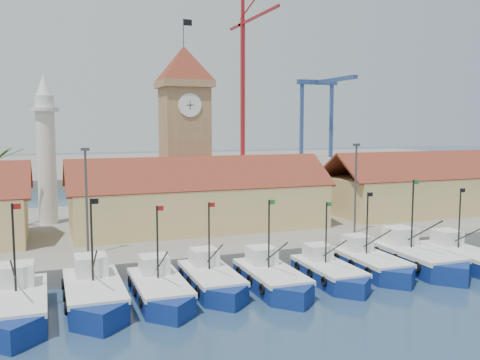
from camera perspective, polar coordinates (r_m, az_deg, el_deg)
name	(u,v)px	position (r m, az deg, el deg)	size (l,w,h in m)	color
ground	(276,300)	(39.20, 3.82, -12.63)	(400.00, 400.00, 0.00)	navy
quay	(190,228)	(61.00, -5.36, -5.07)	(140.00, 32.00, 1.50)	gray
terminal	(107,167)	(145.16, -14.03, 1.40)	(240.00, 80.00, 2.00)	gray
boat_1	(16,309)	(37.78, -22.80, -12.54)	(3.80, 10.42, 7.89)	navy
boat_2	(95,297)	(38.53, -15.25, -11.90)	(3.79, 10.39, 7.86)	navy
boat_3	(161,292)	(38.83, -8.46, -11.72)	(3.44, 9.42, 7.13)	navy
boat_4	(213,282)	(40.77, -2.94, -10.80)	(3.38, 9.26, 7.00)	navy
boat_5	(273,281)	(41.07, 3.56, -10.65)	(3.46, 9.48, 7.17)	navy
boat_6	(331,274)	(43.38, 9.63, -9.88)	(3.23, 8.85, 6.69)	navy
boat_7	(372,265)	(46.56, 13.90, -8.80)	(3.45, 9.46, 7.16)	navy
boat_8	(418,260)	(48.90, 18.48, -8.09)	(3.92, 10.75, 8.13)	navy
boat_9	(465,259)	(51.17, 22.88, -7.74)	(3.50, 9.58, 7.25)	navy
hall_center	(199,204)	(56.64, -4.37, -2.61)	(27.04, 10.13, 7.61)	tan
hall_right	(444,191)	(72.09, 20.93, -1.11)	(31.20, 10.13, 7.61)	tan
clock_tower	(184,128)	(61.77, -5.94, 5.53)	(5.80, 5.80, 22.70)	tan
minaret	(46,149)	(61.97, -19.98, 3.13)	(3.00, 3.00, 16.30)	silver
lamp_posts	(228,190)	(48.87, -1.29, -1.05)	(80.70, 0.25, 9.03)	#3F3F44
crane_red_right	(245,68)	(147.47, 0.50, 11.85)	(1.00, 33.82, 45.23)	maroon
gantry	(322,97)	(160.48, 8.78, 8.76)	(13.00, 22.00, 23.20)	navy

